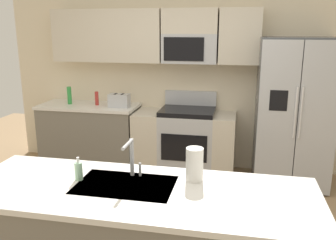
{
  "coord_description": "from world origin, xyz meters",
  "views": [
    {
      "loc": [
        0.72,
        -2.85,
        1.96
      ],
      "look_at": [
        0.02,
        0.6,
        1.05
      ],
      "focal_mm": 38.37,
      "sensor_mm": 36.0,
      "label": 1
    }
  ],
  "objects_px": {
    "range_oven": "(185,141)",
    "paper_towel_roll": "(195,164)",
    "toaster": "(119,100)",
    "soap_dispenser": "(79,171)",
    "refrigerator": "(293,113)",
    "bottle_green": "(69,95)",
    "sink_faucet": "(131,155)",
    "pepper_mill": "(97,98)"
  },
  "relations": [
    {
      "from": "toaster",
      "to": "bottle_green",
      "type": "relative_size",
      "value": 1.13
    },
    {
      "from": "refrigerator",
      "to": "pepper_mill",
      "type": "relative_size",
      "value": 9.68
    },
    {
      "from": "soap_dispenser",
      "to": "range_oven",
      "type": "bearing_deg",
      "value": 81.02
    },
    {
      "from": "refrigerator",
      "to": "sink_faucet",
      "type": "distance_m",
      "value": 2.65
    },
    {
      "from": "toaster",
      "to": "sink_faucet",
      "type": "height_order",
      "value": "sink_faucet"
    },
    {
      "from": "range_oven",
      "to": "paper_towel_roll",
      "type": "relative_size",
      "value": 5.67
    },
    {
      "from": "sink_faucet",
      "to": "soap_dispenser",
      "type": "height_order",
      "value": "sink_faucet"
    },
    {
      "from": "range_oven",
      "to": "sink_faucet",
      "type": "xyz_separation_m",
      "value": [
        -0.03,
        -2.31,
        0.62
      ]
    },
    {
      "from": "range_oven",
      "to": "paper_towel_roll",
      "type": "distance_m",
      "value": 2.39
    },
    {
      "from": "refrigerator",
      "to": "soap_dispenser",
      "type": "distance_m",
      "value": 2.95
    },
    {
      "from": "refrigerator",
      "to": "toaster",
      "type": "relative_size",
      "value": 6.61
    },
    {
      "from": "toaster",
      "to": "pepper_mill",
      "type": "distance_m",
      "value": 0.35
    },
    {
      "from": "pepper_mill",
      "to": "bottle_green",
      "type": "relative_size",
      "value": 0.77
    },
    {
      "from": "range_oven",
      "to": "bottle_green",
      "type": "xyz_separation_m",
      "value": [
        -1.66,
        -0.0,
        0.58
      ]
    },
    {
      "from": "refrigerator",
      "to": "bottle_green",
      "type": "distance_m",
      "value": 3.04
    },
    {
      "from": "soap_dispenser",
      "to": "toaster",
      "type": "bearing_deg",
      "value": 102.27
    },
    {
      "from": "pepper_mill",
      "to": "soap_dispenser",
      "type": "xyz_separation_m",
      "value": [
        0.87,
        -2.44,
        -0.03
      ]
    },
    {
      "from": "toaster",
      "to": "soap_dispenser",
      "type": "relative_size",
      "value": 1.65
    },
    {
      "from": "range_oven",
      "to": "refrigerator",
      "type": "relative_size",
      "value": 0.74
    },
    {
      "from": "sink_faucet",
      "to": "paper_towel_roll",
      "type": "relative_size",
      "value": 1.17
    },
    {
      "from": "paper_towel_roll",
      "to": "pepper_mill",
      "type": "bearing_deg",
      "value": 126.33
    },
    {
      "from": "toaster",
      "to": "refrigerator",
      "type": "bearing_deg",
      "value": -0.49
    },
    {
      "from": "range_oven",
      "to": "soap_dispenser",
      "type": "distance_m",
      "value": 2.53
    },
    {
      "from": "toaster",
      "to": "sink_faucet",
      "type": "distance_m",
      "value": 2.43
    },
    {
      "from": "bottle_green",
      "to": "paper_towel_roll",
      "type": "bearing_deg",
      "value": -47.49
    },
    {
      "from": "soap_dispenser",
      "to": "pepper_mill",
      "type": "bearing_deg",
      "value": 109.57
    },
    {
      "from": "pepper_mill",
      "to": "refrigerator",
      "type": "bearing_deg",
      "value": -1.51
    },
    {
      "from": "toaster",
      "to": "soap_dispenser",
      "type": "distance_m",
      "value": 2.45
    },
    {
      "from": "range_oven",
      "to": "toaster",
      "type": "bearing_deg",
      "value": -176.68
    },
    {
      "from": "bottle_green",
      "to": "soap_dispenser",
      "type": "xyz_separation_m",
      "value": [
        1.28,
        -2.44,
        -0.06
      ]
    },
    {
      "from": "bottle_green",
      "to": "paper_towel_roll",
      "type": "distance_m",
      "value": 3.09
    },
    {
      "from": "pepper_mill",
      "to": "bottle_green",
      "type": "xyz_separation_m",
      "value": [
        -0.41,
        -0.0,
        0.03
      ]
    },
    {
      "from": "range_oven",
      "to": "toaster",
      "type": "distance_m",
      "value": 1.06
    },
    {
      "from": "range_oven",
      "to": "paper_towel_roll",
      "type": "bearing_deg",
      "value": -79.47
    },
    {
      "from": "range_oven",
      "to": "paper_towel_roll",
      "type": "xyz_separation_m",
      "value": [
        0.42,
        -2.28,
        0.58
      ]
    },
    {
      "from": "range_oven",
      "to": "sink_faucet",
      "type": "distance_m",
      "value": 2.4
    },
    {
      "from": "soap_dispenser",
      "to": "refrigerator",
      "type": "bearing_deg",
      "value": 53.35
    },
    {
      "from": "toaster",
      "to": "bottle_green",
      "type": "xyz_separation_m",
      "value": [
        -0.76,
        0.05,
        0.03
      ]
    },
    {
      "from": "range_oven",
      "to": "soap_dispenser",
      "type": "relative_size",
      "value": 8.0
    },
    {
      "from": "pepper_mill",
      "to": "paper_towel_roll",
      "type": "bearing_deg",
      "value": -53.67
    },
    {
      "from": "soap_dispenser",
      "to": "paper_towel_roll",
      "type": "xyz_separation_m",
      "value": [
        0.81,
        0.16,
        0.05
      ]
    },
    {
      "from": "refrigerator",
      "to": "bottle_green",
      "type": "height_order",
      "value": "refrigerator"
    }
  ]
}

